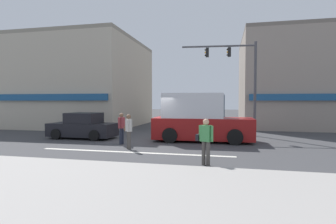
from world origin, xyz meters
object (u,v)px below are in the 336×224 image
Objects in this scene: pedestrian_mid_crossing at (122,126)px; traffic_light_mast at (240,73)px; sedan_approaching_near at (83,127)px; sedan_waiting_far at (178,120)px; utility_pole_near_left at (59,82)px; pedestrian_foreground_with_bag at (205,139)px; box_truck_parked_curbside at (199,119)px; pedestrian_far_side at (129,129)px.

traffic_light_mast is at bearing 37.78° from pedestrian_mid_crossing.
sedan_approaching_near is at bearing -160.87° from traffic_light_mast.
sedan_approaching_near is (-4.67, -7.14, 0.00)m from sedan_waiting_far.
sedan_waiting_far is at bearing 20.38° from utility_pole_near_left.
utility_pole_near_left reaches higher than pedestrian_mid_crossing.
pedestrian_foreground_with_bag is (7.94, -5.28, 0.24)m from sedan_approaching_near.
box_truck_parked_curbside is at bearing -16.76° from utility_pole_near_left.
sedan_approaching_near is at bearing 144.89° from pedestrian_far_side.
sedan_approaching_near is (-7.16, -0.36, -0.54)m from box_truck_parked_curbside.
pedestrian_foreground_with_bag is at bearing -32.01° from pedestrian_far_side.
box_truck_parked_curbside is 1.36× the size of sedan_approaching_near.
utility_pole_near_left is 4.38× the size of pedestrian_foreground_with_bag.
box_truck_parked_curbside is 3.38× the size of pedestrian_foreground_with_bag.
traffic_light_mast is at bearing -38.15° from sedan_waiting_far.
pedestrian_foreground_with_bag is (-1.61, -8.59, -3.22)m from traffic_light_mast.
box_truck_parked_curbside reaches higher than sedan_waiting_far.
pedestrian_mid_crossing is at bearing -153.67° from box_truck_parked_curbside.
pedestrian_foreground_with_bag is (0.78, -5.64, -0.30)m from box_truck_parked_curbside.
pedestrian_far_side is (-0.56, -10.03, 0.24)m from sedan_waiting_far.
box_truck_parked_curbside is at bearing -128.90° from traffic_light_mast.
utility_pole_near_left is 1.78× the size of sedan_waiting_far.
pedestrian_mid_crossing is 1.58m from pedestrian_far_side.
utility_pole_near_left is at bearing 144.27° from pedestrian_mid_crossing.
traffic_light_mast is 9.32m from pedestrian_foreground_with_bag.
box_truck_parked_curbside reaches higher than sedan_approaching_near.
box_truck_parked_curbside is at bearing 2.86° from sedan_approaching_near.
pedestrian_mid_crossing is at bearing -99.47° from sedan_waiting_far.
sedan_waiting_far is at bearing 141.85° from traffic_light_mast.
utility_pole_near_left is 1.29× the size of box_truck_parked_curbside.
sedan_approaching_near is 9.54m from pedestrian_foreground_with_bag.
sedan_waiting_far is 2.46× the size of pedestrian_mid_crossing.
sedan_waiting_far is at bearing 110.16° from box_truck_parked_curbside.
pedestrian_mid_crossing is (3.21, -1.60, 0.24)m from sedan_approaching_near.
pedestrian_far_side is at bearing -35.11° from sedan_approaching_near.
box_truck_parked_curbside is (-2.38, -2.95, -2.92)m from traffic_light_mast.
sedan_waiting_far is 10.05m from pedestrian_far_side.
pedestrian_far_side reaches higher than sedan_approaching_near.
traffic_light_mast is at bearing 79.40° from pedestrian_foreground_with_bag.
pedestrian_foreground_with_bag is 1.00× the size of pedestrian_mid_crossing.
utility_pole_near_left is 13.85m from traffic_light_mast.
pedestrian_mid_crossing is at bearing -35.73° from utility_pole_near_left.
sedan_approaching_near is at bearing 153.59° from pedestrian_mid_crossing.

